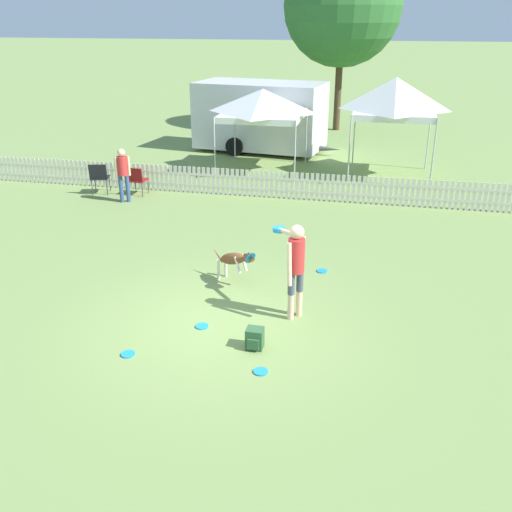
% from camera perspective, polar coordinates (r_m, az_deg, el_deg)
% --- Properties ---
extents(ground_plane, '(240.00, 240.00, 0.00)m').
position_cam_1_polar(ground_plane, '(9.79, -3.70, -6.77)').
color(ground_plane, olive).
extents(handler_person, '(0.72, 1.05, 1.70)m').
position_cam_1_polar(handler_person, '(9.56, 3.92, -0.38)').
color(handler_person, beige).
rests_on(handler_person, ground_plane).
extents(leaping_dog, '(1.08, 0.88, 0.83)m').
position_cam_1_polar(leaping_dog, '(10.92, -2.17, -0.32)').
color(leaping_dog, brown).
rests_on(leaping_dog, ground_plane).
extents(frisbee_near_handler, '(0.22, 0.22, 0.02)m').
position_cam_1_polar(frisbee_near_handler, '(9.71, -5.42, -7.00)').
color(frisbee_near_handler, '#1E8CD8').
rests_on(frisbee_near_handler, ground_plane).
extents(frisbee_near_dog, '(0.22, 0.22, 0.02)m').
position_cam_1_polar(frisbee_near_dog, '(8.55, 0.47, -11.48)').
color(frisbee_near_dog, '#1E8CD8').
rests_on(frisbee_near_dog, ground_plane).
extents(frisbee_midfield, '(0.22, 0.22, 0.02)m').
position_cam_1_polar(frisbee_midfield, '(9.15, -12.68, -9.55)').
color(frisbee_midfield, '#1E8CD8').
rests_on(frisbee_midfield, ground_plane).
extents(frisbee_far_scatter, '(0.22, 0.22, 0.02)m').
position_cam_1_polar(frisbee_far_scatter, '(11.76, 6.63, -1.49)').
color(frisbee_far_scatter, '#1E8CD8').
rests_on(frisbee_far_scatter, ground_plane).
extents(backpack_on_grass, '(0.27, 0.27, 0.34)m').
position_cam_1_polar(backpack_on_grass, '(9.03, -0.14, -8.26)').
color(backpack_on_grass, '#2D5633').
rests_on(backpack_on_grass, ground_plane).
extents(picket_fence, '(20.21, 0.04, 0.79)m').
position_cam_1_polar(picket_fence, '(16.28, 3.34, 7.04)').
color(picket_fence, beige).
rests_on(picket_fence, ground_plane).
extents(folding_chair_blue_left, '(0.51, 0.52, 0.84)m').
position_cam_1_polar(folding_chair_blue_left, '(16.94, -11.85, 7.61)').
color(folding_chair_blue_left, '#333338').
rests_on(folding_chair_blue_left, ground_plane).
extents(folding_chair_center, '(0.62, 0.64, 0.92)m').
position_cam_1_polar(folding_chair_center, '(17.29, -15.41, 7.75)').
color(folding_chair_center, '#333338').
rests_on(folding_chair_center, ground_plane).
extents(canopy_tent_main, '(2.50, 2.50, 3.10)m').
position_cam_1_polar(canopy_tent_main, '(18.79, 13.74, 15.17)').
color(canopy_tent_main, '#B2B2B2').
rests_on(canopy_tent_main, ground_plane).
extents(canopy_tent_secondary, '(2.63, 2.63, 2.66)m').
position_cam_1_polar(canopy_tent_secondary, '(19.17, 0.68, 14.97)').
color(canopy_tent_secondary, '#B2B2B2').
rests_on(canopy_tent_secondary, ground_plane).
extents(spectator_standing, '(0.38, 0.27, 1.50)m').
position_cam_1_polar(spectator_standing, '(16.29, -13.18, 8.32)').
color(spectator_standing, '#334C7A').
rests_on(spectator_standing, ground_plane).
extents(equipment_trailer, '(5.63, 3.00, 2.55)m').
position_cam_1_polar(equipment_trailer, '(22.29, 0.45, 13.90)').
color(equipment_trailer, silver).
rests_on(equipment_trailer, ground_plane).
extents(tree_left_grove, '(5.03, 5.03, 7.73)m').
position_cam_1_polar(tree_left_grove, '(26.60, 8.66, 23.49)').
color(tree_left_grove, '#4C3823').
rests_on(tree_left_grove, ground_plane).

